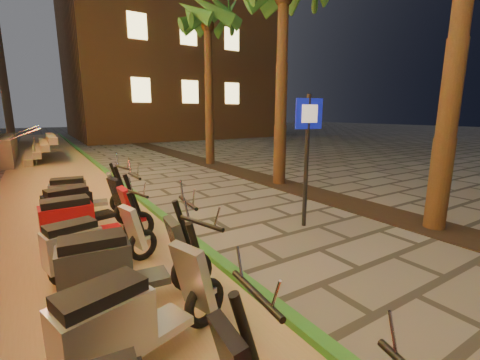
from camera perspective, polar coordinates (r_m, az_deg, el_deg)
parking_strip at (r=11.39m, az=-29.13°, el=-1.38°), size 3.40×60.00×0.01m
green_curb at (r=11.58m, az=-20.77°, el=-0.21°), size 0.18×60.00×0.10m
planting_strip at (r=9.38m, az=14.68°, el=-2.77°), size 1.20×40.00×0.02m
apartment_block at (r=36.72m, az=-13.39°, el=27.66°), size 18.00×16.06×25.00m
palm_d at (r=15.19m, az=-5.77°, el=25.62°), size 2.97×3.02×7.16m
pedestrian_sign at (r=6.55m, az=11.90°, el=6.48°), size 0.58×0.15×2.67m
scooter_6 at (r=3.21m, az=-18.34°, el=-22.23°), size 1.77×0.93×1.25m
scooter_7 at (r=4.13m, az=-20.38°, el=-14.21°), size 1.81×0.65×1.27m
scooter_8 at (r=5.05m, az=-24.89°, el=-10.38°), size 1.63×0.78×1.15m
scooter_9 at (r=5.94m, az=-25.66°, el=-6.58°), size 1.81×0.64×1.28m
scooter_10 at (r=6.80m, az=-26.03°, el=-4.40°), size 1.81×0.86×1.27m
scooter_11 at (r=7.95m, az=-26.25°, el=-2.40°), size 1.72×0.67×1.21m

